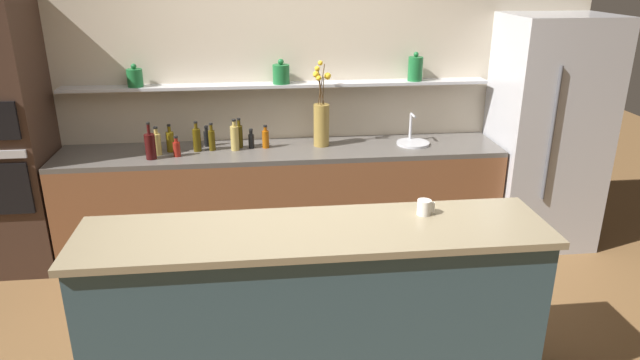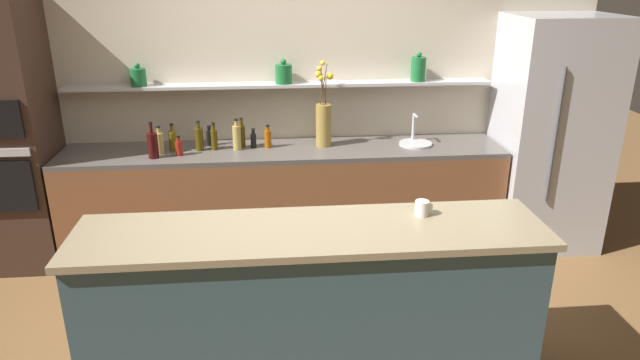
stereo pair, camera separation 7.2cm
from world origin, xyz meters
The scene contains 20 objects.
ground_plane centered at (0.00, 0.00, 0.00)m, with size 12.00×12.00×0.00m, color brown.
back_wall_unit centered at (0.00, 1.60, 1.30)m, with size 5.20×0.28×2.60m.
back_counter_unit centered at (-0.09, 1.24, 0.46)m, with size 3.64×0.62×0.92m.
island_counter centered at (0.00, -0.52, 0.51)m, with size 2.54×0.61×1.02m.
refrigerator centered at (2.17, 1.20, 0.99)m, with size 0.86×0.73×1.98m.
oven_tower centered at (-2.27, 1.24, 1.08)m, with size 0.67×0.64×2.17m.
flower_vase centered at (0.24, 1.30, 1.13)m, with size 0.15×0.14×0.70m.
sink_fixture centered at (1.02, 1.25, 0.95)m, with size 0.28×0.28×0.25m.
bottle_oil_0 centered at (-0.66, 1.27, 1.01)m, with size 0.05×0.05×0.23m.
bottle_sauce_1 centered at (-0.71, 1.39, 0.99)m, with size 0.05×0.05×0.18m.
bottle_oil_2 centered at (-0.99, 1.27, 1.01)m, with size 0.06×0.06×0.23m.
bottle_oil_3 centered at (-0.78, 1.26, 1.02)m, with size 0.06×0.06×0.25m.
bottle_sauce_4 centered at (-0.93, 1.14, 0.99)m, with size 0.06×0.06×0.17m.
bottle_spirit_5 centered at (-1.08, 1.19, 1.01)m, with size 0.07×0.07×0.23m.
bottle_sauce_6 centered at (-0.22, 1.28, 1.00)m, with size 0.06×0.06×0.19m.
bottle_sauce_7 centered at (-0.34, 1.29, 0.99)m, with size 0.05×0.05×0.16m.
bottle_wine_8 centered at (-1.12, 1.10, 1.03)m, with size 0.08×0.08×0.29m.
bottle_spirit_9 centered at (-0.47, 1.25, 1.03)m, with size 0.07×0.07×0.26m.
bottle_oil_10 centered at (-0.44, 1.32, 1.02)m, with size 0.05×0.05×0.25m.
coffee_mug centered at (0.63, -0.39, 1.06)m, with size 0.10×0.08×0.09m.
Camera 1 is at (-0.28, -3.26, 2.34)m, focal length 32.00 mm.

